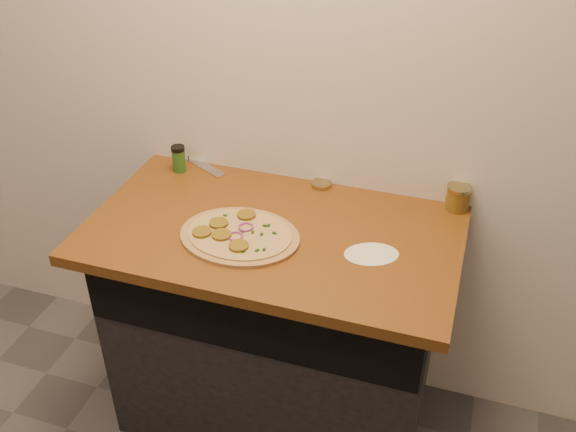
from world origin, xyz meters
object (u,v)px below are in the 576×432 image
(pizza, at_px, (239,235))
(salsa_jar, at_px, (458,197))
(chefs_knife, at_px, (192,159))
(spice_shaker, at_px, (179,159))

(pizza, xyz_separation_m, salsa_jar, (0.63, 0.38, 0.04))
(pizza, distance_m, salsa_jar, 0.74)
(chefs_knife, bearing_deg, spice_shaker, -96.31)
(chefs_knife, height_order, spice_shaker, spice_shaker)
(pizza, relative_size, chefs_knife, 1.39)
(pizza, distance_m, spice_shaker, 0.49)
(chefs_knife, height_order, salsa_jar, salsa_jar)
(pizza, height_order, spice_shaker, spice_shaker)
(pizza, relative_size, spice_shaker, 3.85)
(spice_shaker, bearing_deg, salsa_jar, 3.08)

